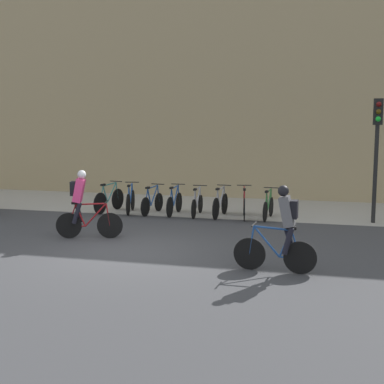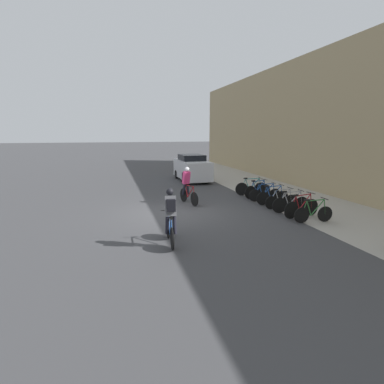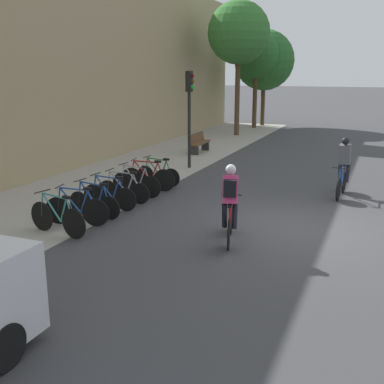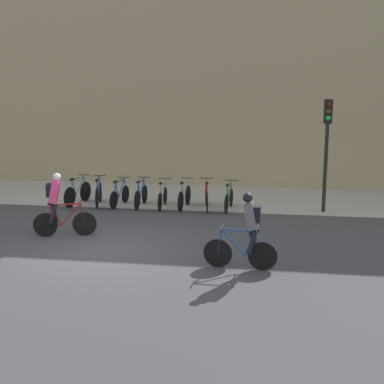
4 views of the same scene
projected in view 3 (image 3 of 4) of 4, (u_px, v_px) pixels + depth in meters
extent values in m
plane|color=#3D3D3F|center=(290.00, 228.00, 11.59)|extent=(200.00, 200.00, 0.00)
cube|color=#A39E93|center=(60.00, 200.00, 14.06)|extent=(44.00, 4.50, 0.01)
cylinder|color=black|center=(231.00, 220.00, 11.12)|extent=(0.65, 0.20, 0.67)
cylinder|color=black|center=(229.00, 235.00, 10.10)|extent=(0.65, 0.20, 0.67)
cylinder|color=maroon|center=(231.00, 213.00, 10.70)|extent=(0.57, 0.19, 0.62)
cylinder|color=maroon|center=(230.00, 218.00, 10.33)|extent=(0.27, 0.11, 0.58)
cylinder|color=maroon|center=(231.00, 202.00, 10.52)|extent=(0.77, 0.24, 0.07)
cylinder|color=maroon|center=(229.00, 232.00, 10.30)|extent=(0.42, 0.14, 0.05)
cylinder|color=maroon|center=(229.00, 221.00, 10.12)|extent=(0.22, 0.09, 0.56)
cylinder|color=maroon|center=(231.00, 208.00, 11.00)|extent=(0.13, 0.07, 0.59)
cylinder|color=black|center=(232.00, 195.00, 10.88)|extent=(0.14, 0.45, 0.03)
cube|color=black|center=(230.00, 206.00, 10.13)|extent=(0.21, 0.13, 0.06)
cube|color=#DB3875|center=(230.00, 189.00, 10.15)|extent=(0.39, 0.39, 0.63)
sphere|color=silver|center=(231.00, 169.00, 10.12)|extent=(0.27, 0.27, 0.22)
cylinder|color=black|center=(235.00, 216.00, 10.23)|extent=(0.29, 0.18, 0.56)
cylinder|color=black|center=(224.00, 216.00, 10.26)|extent=(0.26, 0.17, 0.56)
cube|color=black|center=(230.00, 189.00, 10.00)|extent=(0.20, 0.29, 0.36)
cylinder|color=black|center=(338.00, 190.00, 13.90)|extent=(0.67, 0.08, 0.67)
cylinder|color=black|center=(344.00, 182.00, 14.79)|extent=(0.67, 0.08, 0.67)
cylinder|color=#1E478C|center=(341.00, 178.00, 14.13)|extent=(0.56, 0.08, 0.62)
cylinder|color=#1E478C|center=(343.00, 176.00, 14.47)|extent=(0.26, 0.06, 0.58)
cylinder|color=#1E478C|center=(342.00, 168.00, 14.16)|extent=(0.76, 0.09, 0.07)
cylinder|color=#1E478C|center=(343.00, 184.00, 14.62)|extent=(0.41, 0.06, 0.05)
cylinder|color=#1E478C|center=(344.00, 174.00, 14.65)|extent=(0.22, 0.05, 0.56)
cylinder|color=#1E478C|center=(339.00, 180.00, 13.87)|extent=(0.12, 0.04, 0.59)
cylinder|color=black|center=(340.00, 168.00, 13.82)|extent=(0.06, 0.46, 0.03)
cube|color=black|center=(345.00, 165.00, 14.49)|extent=(0.20, 0.09, 0.06)
cube|color=#5B5B60|center=(345.00, 154.00, 14.32)|extent=(0.34, 0.34, 0.63)
sphere|color=black|center=(346.00, 141.00, 14.15)|extent=(0.23, 0.23, 0.22)
cylinder|color=black|center=(340.00, 172.00, 14.55)|extent=(0.28, 0.13, 0.56)
cylinder|color=black|center=(347.00, 173.00, 14.46)|extent=(0.25, 0.13, 0.56)
cube|color=black|center=(346.00, 152.00, 14.43)|extent=(0.16, 0.27, 0.36)
cylinder|color=black|center=(42.00, 216.00, 11.32)|extent=(0.16, 0.70, 0.71)
cylinder|color=black|center=(74.00, 224.00, 10.77)|extent=(0.16, 0.70, 0.71)
cylinder|color=teal|center=(52.00, 207.00, 11.06)|extent=(0.14, 0.58, 0.62)
cylinder|color=teal|center=(64.00, 210.00, 10.86)|extent=(0.09, 0.27, 0.58)
cylinder|color=teal|center=(54.00, 196.00, 10.93)|extent=(0.18, 0.78, 0.07)
cylinder|color=teal|center=(67.00, 223.00, 10.88)|extent=(0.11, 0.42, 0.05)
cylinder|color=teal|center=(70.00, 211.00, 10.75)|extent=(0.07, 0.22, 0.56)
cylinder|color=teal|center=(42.00, 205.00, 11.22)|extent=(0.06, 0.12, 0.59)
cylinder|color=black|center=(42.00, 191.00, 11.12)|extent=(0.46, 0.11, 0.03)
cube|color=black|center=(66.00, 197.00, 10.72)|extent=(0.11, 0.21, 0.06)
cylinder|color=black|center=(58.00, 211.00, 11.80)|extent=(0.17, 0.68, 0.69)
cylinder|color=black|center=(96.00, 213.00, 11.64)|extent=(0.17, 0.68, 0.69)
cylinder|color=#1E478C|center=(70.00, 200.00, 11.68)|extent=(0.15, 0.53, 0.62)
cylinder|color=#1E478C|center=(84.00, 201.00, 11.62)|extent=(0.09, 0.25, 0.58)
cylinder|color=#1E478C|center=(74.00, 189.00, 11.59)|extent=(0.19, 0.71, 0.07)
cylinder|color=#1E478C|center=(88.00, 213.00, 11.67)|extent=(0.11, 0.39, 0.05)
cylinder|color=#1E478C|center=(92.00, 201.00, 11.58)|extent=(0.07, 0.21, 0.56)
cylinder|color=#1E478C|center=(59.00, 199.00, 11.73)|extent=(0.06, 0.12, 0.58)
cylinder|color=black|center=(60.00, 186.00, 11.64)|extent=(0.46, 0.12, 0.03)
cube|color=black|center=(88.00, 189.00, 11.52)|extent=(0.12, 0.21, 0.06)
cylinder|color=black|center=(79.00, 203.00, 12.65)|extent=(0.11, 0.61, 0.61)
cylinder|color=black|center=(110.00, 208.00, 12.16)|extent=(0.11, 0.61, 0.61)
cylinder|color=#1E478C|center=(89.00, 194.00, 12.41)|extent=(0.11, 0.56, 0.62)
cylinder|color=#1E478C|center=(100.00, 196.00, 12.24)|extent=(0.07, 0.27, 0.58)
cylinder|color=#1E478C|center=(92.00, 184.00, 12.29)|extent=(0.13, 0.76, 0.07)
cylinder|color=#1E478C|center=(104.00, 207.00, 12.26)|extent=(0.08, 0.41, 0.05)
cylinder|color=#1E478C|center=(107.00, 197.00, 12.14)|extent=(0.06, 0.22, 0.56)
cylinder|color=#1E478C|center=(80.00, 192.00, 12.55)|extent=(0.05, 0.12, 0.59)
cylinder|color=black|center=(80.00, 180.00, 12.45)|extent=(0.46, 0.08, 0.03)
cube|color=black|center=(103.00, 184.00, 12.10)|extent=(0.10, 0.21, 0.06)
cylinder|color=black|center=(94.00, 196.00, 13.27)|extent=(0.04, 0.65, 0.65)
cylinder|color=black|center=(126.00, 199.00, 12.88)|extent=(0.04, 0.65, 0.65)
cylinder|color=#1E478C|center=(104.00, 187.00, 13.07)|extent=(0.05, 0.56, 0.62)
cylinder|color=#1E478C|center=(116.00, 189.00, 12.93)|extent=(0.04, 0.26, 0.58)
cylinder|color=#1E478C|center=(107.00, 177.00, 12.95)|extent=(0.05, 0.75, 0.07)
cylinder|color=#1E478C|center=(119.00, 199.00, 12.96)|extent=(0.04, 0.41, 0.05)
cylinder|color=#1E478C|center=(123.00, 189.00, 12.85)|extent=(0.04, 0.21, 0.56)
cylinder|color=#1E478C|center=(95.00, 186.00, 13.18)|extent=(0.04, 0.12, 0.58)
cylinder|color=black|center=(95.00, 174.00, 13.08)|extent=(0.46, 0.03, 0.03)
cube|color=black|center=(119.00, 177.00, 12.81)|extent=(0.08, 0.20, 0.06)
cylinder|color=black|center=(108.00, 190.00, 13.93)|extent=(0.05, 0.60, 0.60)
cylinder|color=black|center=(140.00, 194.00, 13.58)|extent=(0.05, 0.60, 0.60)
cylinder|color=#99999E|center=(118.00, 182.00, 13.74)|extent=(0.05, 0.57, 0.62)
cylinder|color=#99999E|center=(130.00, 184.00, 13.62)|extent=(0.05, 0.26, 0.58)
cylinder|color=#99999E|center=(121.00, 173.00, 13.63)|extent=(0.06, 0.76, 0.07)
cylinder|color=#99999E|center=(133.00, 193.00, 13.65)|extent=(0.04, 0.41, 0.05)
cylinder|color=#99999E|center=(137.00, 184.00, 13.54)|extent=(0.04, 0.22, 0.56)
cylinder|color=#99999E|center=(109.00, 181.00, 13.85)|extent=(0.04, 0.12, 0.59)
cylinder|color=black|center=(110.00, 170.00, 13.75)|extent=(0.46, 0.04, 0.03)
cube|color=black|center=(133.00, 173.00, 13.50)|extent=(0.09, 0.20, 0.06)
cylinder|color=black|center=(122.00, 183.00, 14.64)|extent=(0.09, 0.67, 0.67)
cylinder|color=black|center=(151.00, 187.00, 14.20)|extent=(0.09, 0.67, 0.67)
cylinder|color=#99999E|center=(131.00, 175.00, 14.42)|extent=(0.09, 0.56, 0.62)
cylinder|color=#99999E|center=(142.00, 177.00, 14.26)|extent=(0.06, 0.26, 0.58)
cylinder|color=#99999E|center=(134.00, 167.00, 14.30)|extent=(0.10, 0.76, 0.07)
cylinder|color=#99999E|center=(145.00, 187.00, 14.29)|extent=(0.07, 0.41, 0.05)
cylinder|color=#99999E|center=(148.00, 178.00, 14.17)|extent=(0.05, 0.22, 0.56)
cylinder|color=#99999E|center=(123.00, 174.00, 14.55)|extent=(0.05, 0.12, 0.59)
cylinder|color=black|center=(124.00, 164.00, 14.45)|extent=(0.46, 0.07, 0.03)
cube|color=black|center=(145.00, 167.00, 14.13)|extent=(0.10, 0.21, 0.06)
cylinder|color=black|center=(132.00, 179.00, 15.21)|extent=(0.15, 0.70, 0.70)
cylinder|color=black|center=(164.00, 180.00, 14.98)|extent=(0.15, 0.70, 0.70)
cylinder|color=maroon|center=(142.00, 170.00, 15.06)|extent=(0.13, 0.58, 0.62)
cylinder|color=maroon|center=(154.00, 172.00, 14.98)|extent=(0.08, 0.27, 0.58)
cylinder|color=maroon|center=(146.00, 162.00, 14.96)|extent=(0.17, 0.78, 0.07)
cylinder|color=maroon|center=(158.00, 180.00, 15.03)|extent=(0.10, 0.43, 0.05)
cylinder|color=maroon|center=(161.00, 172.00, 14.93)|extent=(0.07, 0.22, 0.56)
cylinder|color=maroon|center=(133.00, 170.00, 15.13)|extent=(0.06, 0.12, 0.59)
cylinder|color=black|center=(134.00, 159.00, 15.04)|extent=(0.46, 0.10, 0.03)
cube|color=black|center=(158.00, 161.00, 14.87)|extent=(0.11, 0.21, 0.06)
cylinder|color=black|center=(146.00, 175.00, 15.99)|extent=(0.09, 0.61, 0.61)
cylinder|color=black|center=(171.00, 178.00, 15.56)|extent=(0.09, 0.61, 0.61)
cylinder|color=#2D6B33|center=(154.00, 167.00, 15.78)|extent=(0.08, 0.54, 0.62)
cylinder|color=#2D6B33|center=(164.00, 169.00, 15.62)|extent=(0.06, 0.26, 0.58)
cylinder|color=#2D6B33|center=(157.00, 159.00, 15.66)|extent=(0.10, 0.73, 0.07)
cylinder|color=#2D6B33|center=(166.00, 177.00, 15.65)|extent=(0.06, 0.39, 0.05)
cylinder|color=#2D6B33|center=(169.00, 169.00, 15.54)|extent=(0.05, 0.21, 0.56)
cylinder|color=#2D6B33|center=(146.00, 166.00, 15.91)|extent=(0.05, 0.12, 0.58)
cylinder|color=black|center=(147.00, 157.00, 15.81)|extent=(0.46, 0.07, 0.03)
cube|color=black|center=(166.00, 159.00, 15.50)|extent=(0.10, 0.21, 0.06)
cylinder|color=black|center=(189.00, 120.00, 18.25)|extent=(0.12, 0.12, 3.65)
cube|color=black|center=(189.00, 81.00, 17.89)|extent=(0.26, 0.20, 0.76)
sphere|color=#590C0C|center=(192.00, 76.00, 17.79)|extent=(0.15, 0.15, 0.15)
sphere|color=#4C380A|center=(192.00, 81.00, 17.84)|extent=(0.15, 0.15, 0.15)
sphere|color=green|center=(192.00, 87.00, 17.89)|extent=(0.15, 0.15, 0.15)
cube|color=brown|center=(200.00, 143.00, 21.94)|extent=(1.71, 0.40, 0.08)
cube|color=brown|center=(196.00, 137.00, 21.94)|extent=(1.71, 0.12, 0.40)
cube|color=#2D2D2D|center=(194.00, 150.00, 21.38)|extent=(0.08, 0.36, 0.45)
cube|color=#2D2D2D|center=(205.00, 146.00, 22.61)|extent=(0.08, 0.36, 0.45)
cylinder|color=black|center=(3.00, 347.00, 6.08)|extent=(0.62, 0.20, 0.62)
cylinder|color=#4C3823|center=(237.00, 95.00, 27.39)|extent=(0.28, 0.28, 4.56)
sphere|color=#33702D|center=(239.00, 32.00, 26.55)|extent=(3.47, 3.47, 3.47)
cylinder|color=#4C3823|center=(255.00, 99.00, 31.05)|extent=(0.28, 0.28, 3.66)
sphere|color=#286028|center=(256.00, 55.00, 30.36)|extent=(2.92, 2.92, 2.92)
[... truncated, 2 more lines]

